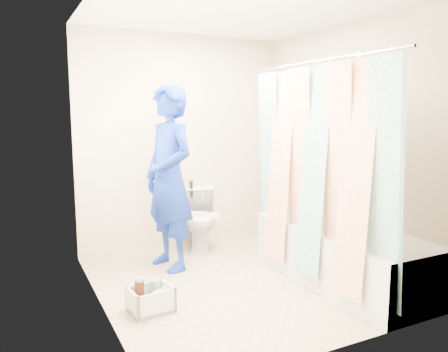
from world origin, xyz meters
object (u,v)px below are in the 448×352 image
cleaning_caddy (152,300)px  toilet (199,219)px  plumber (169,178)px  bathtub (341,254)px

cleaning_caddy → toilet: bearing=47.2°
plumber → cleaning_caddy: size_ratio=5.17×
bathtub → plumber: size_ratio=0.97×
plumber → cleaning_caddy: (-0.46, -0.87, -0.81)m
toilet → plumber: size_ratio=0.38×
bathtub → cleaning_caddy: 1.74m
bathtub → cleaning_caddy: (-1.72, 0.20, -0.18)m
bathtub → plumber: (-1.25, 1.07, 0.63)m
toilet → plumber: plumber is taller
bathtub → plumber: 1.77m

